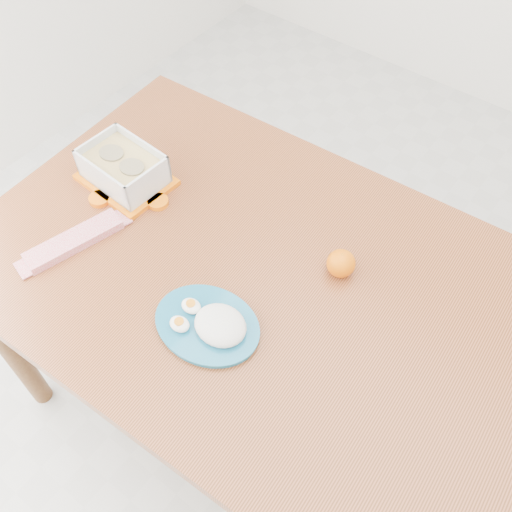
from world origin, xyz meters
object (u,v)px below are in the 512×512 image
Objects in this scene: orange_fruit at (341,263)px; rice_plate at (211,324)px; dining_table at (256,293)px; food_container at (124,168)px.

rice_plate is at bearing -115.10° from orange_fruit.
dining_table is 0.22m from orange_fruit.
dining_table is 0.21m from rice_plate.
orange_fruit is (0.59, 0.09, -0.01)m from food_container.
food_container reaches higher than orange_fruit.
orange_fruit reaches higher than dining_table.
dining_table is 5.82× the size of food_container.
orange_fruit reaches higher than rice_plate.
food_container is (-0.44, 0.03, 0.13)m from dining_table.
food_container reaches higher than rice_plate.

